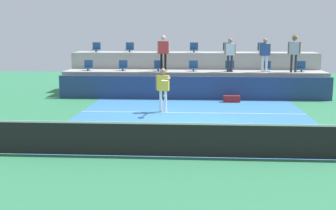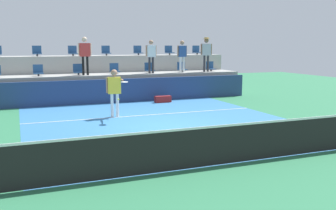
{
  "view_description": "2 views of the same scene",
  "coord_description": "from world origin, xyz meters",
  "px_view_note": "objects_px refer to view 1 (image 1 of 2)",
  "views": [
    {
      "loc": [
        0.22,
        -15.27,
        3.25
      ],
      "look_at": [
        -0.75,
        -0.85,
        0.85
      ],
      "focal_mm": 48.01,
      "sensor_mm": 36.0,
      "label": 1
    },
    {
      "loc": [
        -4.48,
        -11.14,
        2.65
      ],
      "look_at": [
        -0.41,
        -0.89,
        0.91
      ],
      "focal_mm": 40.66,
      "sensor_mm": 36.0,
      "label": 2
    }
  ],
  "objects_px": {
    "stadium_chair_lower_far_right": "(301,67)",
    "stadium_chair_upper_left": "(130,48)",
    "stadium_chair_lower_far_left": "(88,66)",
    "spectator_leaning_on_rail": "(265,52)",
    "stadium_chair_lower_center": "(193,67)",
    "stadium_chair_lower_left": "(123,66)",
    "stadium_chair_upper_right": "(262,48)",
    "spectator_in_grey": "(163,50)",
    "stadium_chair_upper_mid_right": "(227,48)",
    "equipment_bag": "(232,99)",
    "stadium_chair_lower_right": "(267,67)",
    "stadium_chair_upper_center": "(194,48)",
    "stadium_chair_upper_far_right": "(295,48)",
    "tennis_ball": "(164,96)",
    "stadium_chair_lower_mid_right": "(230,67)",
    "stadium_chair_lower_mid_left": "(158,67)",
    "spectator_in_white": "(230,52)",
    "tennis_player": "(163,85)",
    "stadium_chair_upper_far_left": "(96,48)",
    "spectator_with_hat": "(294,49)",
    "stadium_chair_upper_mid_left": "(162,48)"
  },
  "relations": [
    {
      "from": "stadium_chair_lower_far_right",
      "to": "stadium_chair_upper_left",
      "type": "distance_m",
      "value": 9.02
    },
    {
      "from": "stadium_chair_lower_far_left",
      "to": "spectator_leaning_on_rail",
      "type": "relative_size",
      "value": 0.32
    },
    {
      "from": "stadium_chair_lower_center",
      "to": "stadium_chair_lower_left",
      "type": "bearing_deg",
      "value": 180.0
    },
    {
      "from": "stadium_chair_upper_right",
      "to": "spectator_in_grey",
      "type": "distance_m",
      "value": 5.54
    },
    {
      "from": "stadium_chair_upper_mid_right",
      "to": "equipment_bag",
      "type": "height_order",
      "value": "stadium_chair_upper_mid_right"
    },
    {
      "from": "stadium_chair_lower_right",
      "to": "stadium_chair_upper_center",
      "type": "xyz_separation_m",
      "value": [
        -3.62,
        1.8,
        0.85
      ]
    },
    {
      "from": "stadium_chair_lower_far_left",
      "to": "stadium_chair_upper_far_right",
      "type": "xyz_separation_m",
      "value": [
        10.69,
        1.8,
        0.85
      ]
    },
    {
      "from": "stadium_chair_upper_center",
      "to": "tennis_ball",
      "type": "relative_size",
      "value": 7.65
    },
    {
      "from": "stadium_chair_upper_center",
      "to": "equipment_bag",
      "type": "relative_size",
      "value": 0.68
    },
    {
      "from": "stadium_chair_lower_mid_right",
      "to": "stadium_chair_upper_far_right",
      "type": "bearing_deg",
      "value": 27.0
    },
    {
      "from": "stadium_chair_upper_center",
      "to": "spectator_in_grey",
      "type": "relative_size",
      "value": 0.29
    },
    {
      "from": "stadium_chair_upper_far_right",
      "to": "equipment_bag",
      "type": "relative_size",
      "value": 0.68
    },
    {
      "from": "stadium_chair_lower_mid_left",
      "to": "stadium_chair_lower_center",
      "type": "bearing_deg",
      "value": 0.0
    },
    {
      "from": "spectator_in_white",
      "to": "stadium_chair_upper_far_right",
      "type": "bearing_deg",
      "value": 31.51
    },
    {
      "from": "stadium_chair_upper_left",
      "to": "tennis_player",
      "type": "xyz_separation_m",
      "value": [
        2.33,
        -6.53,
        -1.22
      ]
    },
    {
      "from": "stadium_chair_upper_right",
      "to": "spectator_in_white",
      "type": "distance_m",
      "value": 2.85
    },
    {
      "from": "stadium_chair_lower_far_left",
      "to": "stadium_chair_upper_right",
      "type": "bearing_deg",
      "value": 11.36
    },
    {
      "from": "stadium_chair_upper_mid_right",
      "to": "stadium_chair_upper_far_right",
      "type": "bearing_deg",
      "value": 0.0
    },
    {
      "from": "stadium_chair_lower_center",
      "to": "stadium_chair_upper_right",
      "type": "bearing_deg",
      "value": 26.5
    },
    {
      "from": "stadium_chair_lower_left",
      "to": "stadium_chair_upper_far_left",
      "type": "distance_m",
      "value": 2.65
    },
    {
      "from": "stadium_chair_lower_center",
      "to": "equipment_bag",
      "type": "bearing_deg",
      "value": -47.77
    },
    {
      "from": "stadium_chair_lower_mid_right",
      "to": "equipment_bag",
      "type": "height_order",
      "value": "stadium_chair_lower_mid_right"
    },
    {
      "from": "stadium_chair_upper_center",
      "to": "spectator_with_hat",
      "type": "xyz_separation_m",
      "value": [
        4.85,
        -2.18,
        0.05
      ]
    },
    {
      "from": "stadium_chair_lower_center",
      "to": "stadium_chair_upper_mid_left",
      "type": "relative_size",
      "value": 1.0
    },
    {
      "from": "stadium_chair_upper_far_left",
      "to": "stadium_chair_lower_mid_left",
      "type": "bearing_deg",
      "value": -26.85
    },
    {
      "from": "stadium_chair_lower_far_right",
      "to": "stadium_chair_lower_center",
      "type": "bearing_deg",
      "value": 180.0
    },
    {
      "from": "stadium_chair_lower_center",
      "to": "tennis_player",
      "type": "xyz_separation_m",
      "value": [
        -1.16,
        -4.73,
        -0.37
      ]
    },
    {
      "from": "stadium_chair_lower_far_right",
      "to": "spectator_in_white",
      "type": "height_order",
      "value": "spectator_in_white"
    },
    {
      "from": "spectator_leaning_on_rail",
      "to": "spectator_in_white",
      "type": "bearing_deg",
      "value": -180.0
    },
    {
      "from": "stadium_chair_lower_far_right",
      "to": "stadium_chair_upper_right",
      "type": "relative_size",
      "value": 1.0
    },
    {
      "from": "stadium_chair_lower_far_right",
      "to": "tennis_player",
      "type": "xyz_separation_m",
      "value": [
        -6.47,
        -4.73,
        -0.37
      ]
    },
    {
      "from": "stadium_chair_lower_mid_left",
      "to": "stadium_chair_lower_right",
      "type": "bearing_deg",
      "value": 0.0
    },
    {
      "from": "spectator_with_hat",
      "to": "stadium_chair_upper_far_right",
      "type": "bearing_deg",
      "value": 77.27
    },
    {
      "from": "stadium_chair_lower_far_left",
      "to": "stadium_chair_upper_mid_right",
      "type": "distance_m",
      "value": 7.39
    },
    {
      "from": "stadium_chair_upper_right",
      "to": "stadium_chair_lower_mid_right",
      "type": "bearing_deg",
      "value": -135.05
    },
    {
      "from": "stadium_chair_lower_left",
      "to": "stadium_chair_lower_right",
      "type": "relative_size",
      "value": 1.0
    },
    {
      "from": "stadium_chair_lower_center",
      "to": "spectator_in_grey",
      "type": "bearing_deg",
      "value": -165.47
    },
    {
      "from": "stadium_chair_upper_mid_right",
      "to": "stadium_chair_upper_right",
      "type": "relative_size",
      "value": 1.0
    },
    {
      "from": "stadium_chair_upper_left",
      "to": "stadium_chair_upper_center",
      "type": "relative_size",
      "value": 1.0
    },
    {
      "from": "stadium_chair_lower_mid_left",
      "to": "stadium_chair_lower_center",
      "type": "xyz_separation_m",
      "value": [
        1.77,
        0.0,
        0.0
      ]
    },
    {
      "from": "stadium_chair_lower_right",
      "to": "spectator_with_hat",
      "type": "xyz_separation_m",
      "value": [
        1.23,
        -0.38,
        0.9
      ]
    },
    {
      "from": "stadium_chair_lower_center",
      "to": "spectator_in_grey",
      "type": "xyz_separation_m",
      "value": [
        -1.48,
        -0.38,
        0.86
      ]
    },
    {
      "from": "stadium_chair_lower_left",
      "to": "spectator_in_grey",
      "type": "distance_m",
      "value": 2.29
    },
    {
      "from": "stadium_chair_lower_far_left",
      "to": "stadium_chair_lower_center",
      "type": "relative_size",
      "value": 1.0
    },
    {
      "from": "stadium_chair_lower_far_right",
      "to": "stadium_chair_lower_far_left",
      "type": "bearing_deg",
      "value": 180.0
    },
    {
      "from": "stadium_chair_lower_mid_left",
      "to": "stadium_chair_upper_left",
      "type": "height_order",
      "value": "stadium_chair_upper_left"
    },
    {
      "from": "stadium_chair_lower_far_left",
      "to": "tennis_ball",
      "type": "relative_size",
      "value": 7.65
    },
    {
      "from": "stadium_chair_lower_center",
      "to": "stadium_chair_lower_right",
      "type": "height_order",
      "value": "same"
    },
    {
      "from": "stadium_chair_upper_mid_left",
      "to": "spectator_with_hat",
      "type": "relative_size",
      "value": 0.29
    },
    {
      "from": "stadium_chair_upper_left",
      "to": "spectator_in_white",
      "type": "distance_m",
      "value": 5.7
    }
  ]
}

